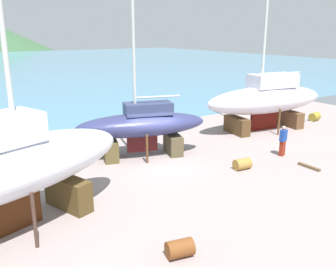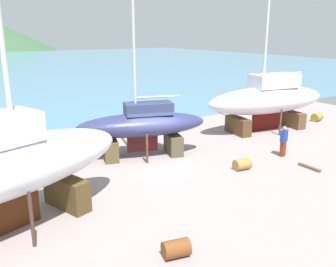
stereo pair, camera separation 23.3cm
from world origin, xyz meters
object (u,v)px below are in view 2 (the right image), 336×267
object	(u,v)px
sailboat_far_slipway	(143,125)
barrel_tipped_center	(317,117)
sailboat_large_starboard	(268,99)
barrel_rust_far	(176,249)
barrel_tipped_left	(242,164)
worker	(284,141)
sailboat_mid_port	(2,168)

from	to	relation	value
sailboat_far_slipway	barrel_tipped_center	world-z (taller)	sailboat_far_slipway
barrel_tipped_center	sailboat_far_slipway	bearing A→B (deg)	179.65
sailboat_large_starboard	barrel_rust_far	world-z (taller)	sailboat_large_starboard
barrel_tipped_left	worker	bearing A→B (deg)	4.88
sailboat_large_starboard	sailboat_far_slipway	world-z (taller)	sailboat_large_starboard
barrel_tipped_left	sailboat_large_starboard	bearing A→B (deg)	34.55
sailboat_far_slipway	barrel_rust_far	xyz separation A→B (m)	(-3.66, -8.58, -1.46)
barrel_tipped_center	barrel_rust_far	xyz separation A→B (m)	(-18.61, -8.49, -0.04)
sailboat_far_slipway	worker	xyz separation A→B (m)	(6.36, -4.12, -0.86)
sailboat_large_starboard	worker	xyz separation A→B (m)	(-3.39, -4.31, -1.28)
worker	sailboat_mid_port	bearing A→B (deg)	-101.79
sailboat_mid_port	barrel_tipped_center	distance (m)	23.04
sailboat_large_starboard	barrel_tipped_center	bearing A→B (deg)	-174.76
sailboat_far_slipway	sailboat_large_starboard	bearing A→B (deg)	-161.86
worker	sailboat_far_slipway	bearing A→B (deg)	-135.69
worker	barrel_rust_far	bearing A→B (deg)	-78.76
sailboat_large_starboard	barrel_tipped_center	size ratio (longest dim) A/B	18.88
sailboat_mid_port	sailboat_large_starboard	bearing A→B (deg)	-3.81
barrel_tipped_center	barrel_rust_far	bearing A→B (deg)	-155.48
sailboat_large_starboard	sailboat_mid_port	world-z (taller)	sailboat_large_starboard
sailboat_mid_port	barrel_tipped_center	world-z (taller)	sailboat_mid_port
barrel_tipped_left	barrel_tipped_center	xyz separation A→B (m)	(11.87, 4.30, 0.03)
sailboat_far_slipway	barrel_rust_far	bearing A→B (deg)	83.93
worker	barrel_rust_far	world-z (taller)	worker
barrel_tipped_left	barrel_rust_far	size ratio (longest dim) A/B	1.02
sailboat_mid_port	barrel_tipped_center	size ratio (longest dim) A/B	17.81
barrel_tipped_left	sailboat_mid_port	bearing A→B (deg)	179.81
sailboat_far_slipway	barrel_tipped_left	size ratio (longest dim) A/B	12.32
sailboat_far_slipway	barrel_tipped_center	size ratio (longest dim) A/B	12.71
sailboat_mid_port	barrel_tipped_center	bearing A→B (deg)	-7.79
sailboat_large_starboard	worker	distance (m)	5.63
worker	barrel_rust_far	xyz separation A→B (m)	(-10.02, -4.47, -0.60)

